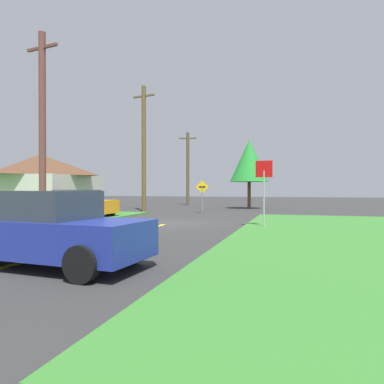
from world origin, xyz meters
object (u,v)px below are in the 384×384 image
car_behind_on_main_road (50,229)px  utility_pole_near (42,127)px  stop_sign (264,181)px  direction_sign (202,193)px  utility_pole_far (188,168)px  barn (40,183)px  utility_pole_mid (144,147)px  parked_car_near_building (80,204)px  oak_tree_left (249,161)px

car_behind_on_main_road → utility_pole_near: bearing=134.8°
stop_sign → direction_sign: stop_sign is taller
utility_pole_far → barn: 15.30m
direction_sign → utility_pole_mid: bearing=174.0°
parked_car_near_building → utility_pole_far: (1.52, 16.53, 3.04)m
utility_pole_mid → barn: bearing=-155.2°
parked_car_near_building → barn: (-5.27, 2.94, 1.26)m
stop_sign → oak_tree_left: oak_tree_left is taller
parked_car_near_building → oak_tree_left: size_ratio=0.70×
car_behind_on_main_road → oak_tree_left: size_ratio=0.72×
car_behind_on_main_road → direction_sign: (-1.20, 17.17, 0.60)m
car_behind_on_main_road → oak_tree_left: (1.21, 23.63, 3.25)m
car_behind_on_main_road → utility_pole_mid: size_ratio=0.45×
direction_sign → utility_pole_far: bearing=112.0°
stop_sign → utility_pole_near: bearing=9.7°
utility_pole_near → oak_tree_left: bearing=66.2°
car_behind_on_main_road → barn: size_ratio=0.61×
parked_car_near_building → utility_pole_mid: 7.31m
parked_car_near_building → utility_pole_mid: size_ratio=0.44×
utility_pole_mid → utility_pole_far: bearing=89.2°
stop_sign → utility_pole_far: (-9.35, 19.30, 1.84)m
car_behind_on_main_road → parked_car_near_building: bearing=126.0°
stop_sign → utility_pole_mid: (-9.50, 8.77, 2.74)m
utility_pole_far → direction_sign: 12.12m
utility_pole_mid → utility_pole_far: size_ratio=1.24×
utility_pole_mid → barn: 7.79m
car_behind_on_main_road → barn: bearing=134.9°
car_behind_on_main_road → barn: (-12.44, 14.58, 1.26)m
direction_sign → utility_pole_near: bearing=-115.9°
stop_sign → barn: (-16.15, 5.70, 0.07)m
oak_tree_left → utility_pole_far: bearing=146.4°
parked_car_near_building → utility_pole_far: bearing=88.0°
barn → stop_sign: bearing=-19.5°
direction_sign → oak_tree_left: 7.39m
parked_car_near_building → utility_pole_far: 16.88m
stop_sign → utility_pole_mid: utility_pole_mid is taller
stop_sign → parked_car_near_building: bearing=-14.8°
parked_car_near_building → stop_sign: bearing=-11.0°
stop_sign → parked_car_near_building: (-10.87, 2.77, -1.19)m
car_behind_on_main_road → direction_sign: bearing=98.4°
direction_sign → parked_car_near_building: bearing=-137.2°
stop_sign → direction_sign: size_ratio=1.27×
car_behind_on_main_road → direction_sign: direction_sign is taller
utility_pole_near → utility_pole_far: 21.07m
utility_pole_near → barn: bearing=130.5°
parked_car_near_building → utility_pole_far: utility_pole_far is taller
utility_pole_near → car_behind_on_main_road: bearing=-49.6°
stop_sign → barn: barn is taller
parked_car_near_building → car_behind_on_main_road: same height
oak_tree_left → parked_car_near_building: bearing=-124.9°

